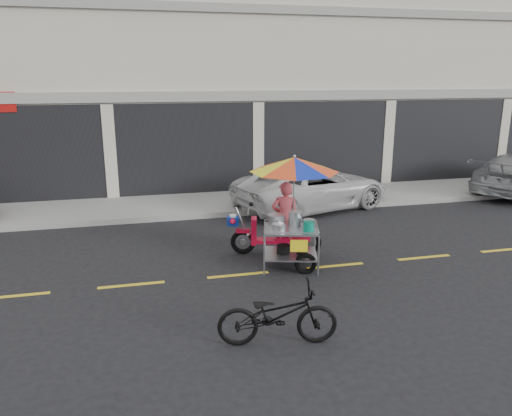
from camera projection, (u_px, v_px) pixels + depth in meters
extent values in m
plane|color=black|center=(335.00, 266.00, 10.05)|extent=(90.00, 90.00, 0.00)
cube|color=gray|center=(266.00, 198.00, 15.19)|extent=(45.00, 3.00, 0.15)
cube|color=beige|center=(233.00, 67.00, 18.86)|extent=(36.00, 8.00, 8.00)
cube|color=black|center=(258.00, 149.00, 15.75)|extent=(35.28, 0.06, 2.90)
cube|color=gray|center=(258.00, 96.00, 15.30)|extent=(36.00, 0.12, 0.30)
cube|color=gray|center=(258.00, 9.00, 14.65)|extent=(36.00, 0.12, 0.25)
cube|color=gold|center=(335.00, 266.00, 10.05)|extent=(42.00, 0.10, 0.01)
imported|color=silver|center=(312.00, 187.00, 14.20)|extent=(5.03, 3.46, 1.28)
imported|color=black|center=(277.00, 315.00, 7.05)|extent=(1.78, 0.87, 0.90)
torus|color=black|center=(243.00, 242.00, 10.68)|extent=(0.54, 0.24, 0.54)
torus|color=black|center=(309.00, 243.00, 10.63)|extent=(0.54, 0.24, 0.54)
cylinder|color=#9EA0A5|center=(243.00, 242.00, 10.68)|extent=(0.14, 0.09, 0.13)
cylinder|color=#9EA0A5|center=(309.00, 243.00, 10.63)|extent=(0.14, 0.09, 0.13)
cube|color=#BB0B29|center=(243.00, 231.00, 10.61)|extent=(0.32, 0.19, 0.08)
cylinder|color=#9EA0A5|center=(243.00, 224.00, 10.57)|extent=(0.34, 0.14, 0.76)
cube|color=#BB0B29|center=(254.00, 231.00, 10.60)|extent=(0.19, 0.34, 0.56)
cube|color=#BB0B29|center=(274.00, 241.00, 10.65)|extent=(0.80, 0.45, 0.08)
cube|color=#BB0B29|center=(294.00, 231.00, 10.58)|extent=(0.74, 0.42, 0.38)
cube|color=black|center=(289.00, 221.00, 10.52)|extent=(0.65, 0.38, 0.09)
cylinder|color=#9EA0A5|center=(248.00, 212.00, 10.50)|extent=(0.17, 0.51, 0.03)
sphere|color=black|center=(251.00, 204.00, 10.65)|extent=(0.09, 0.09, 0.09)
cylinder|color=white|center=(248.00, 234.00, 10.62)|extent=(0.14, 0.14, 0.05)
cube|color=navy|center=(233.00, 221.00, 10.56)|extent=(0.29, 0.26, 0.19)
cylinder|color=white|center=(233.00, 216.00, 10.53)|extent=(0.19, 0.19, 0.05)
cone|color=#BB0B29|center=(232.00, 222.00, 10.40)|extent=(0.22, 0.24, 0.17)
torus|color=black|center=(306.00, 264.00, 9.61)|extent=(0.44, 0.21, 0.43)
cylinder|color=#9EA0A5|center=(264.00, 256.00, 9.49)|extent=(0.04, 0.04, 0.80)
cylinder|color=#9EA0A5|center=(265.00, 241.00, 10.31)|extent=(0.04, 0.04, 0.80)
cylinder|color=#9EA0A5|center=(319.00, 256.00, 9.46)|extent=(0.04, 0.04, 0.80)
cylinder|color=#9EA0A5|center=(315.00, 242.00, 10.28)|extent=(0.04, 0.04, 0.80)
cube|color=#9EA0A5|center=(290.00, 254.00, 9.92)|extent=(1.22, 1.09, 0.03)
cube|color=#9EA0A5|center=(291.00, 229.00, 9.78)|extent=(1.22, 1.09, 0.04)
cylinder|color=#9EA0A5|center=(292.00, 233.00, 9.36)|extent=(1.00, 0.30, 0.02)
cylinder|color=#9EA0A5|center=(290.00, 220.00, 10.18)|extent=(1.00, 0.30, 0.02)
cylinder|color=#9EA0A5|center=(265.00, 226.00, 9.78)|extent=(0.25, 0.82, 0.02)
cylinder|color=#9EA0A5|center=(317.00, 227.00, 9.75)|extent=(0.25, 0.82, 0.02)
cylinder|color=#9EA0A5|center=(290.00, 247.00, 10.32)|extent=(0.22, 0.69, 0.04)
cylinder|color=#9EA0A5|center=(290.00, 225.00, 10.20)|extent=(0.22, 0.69, 0.04)
cube|color=yellow|center=(299.00, 246.00, 9.39)|extent=(0.32, 0.11, 0.24)
cylinder|color=#B7B7BC|center=(276.00, 220.00, 9.94)|extent=(0.42, 0.42, 0.20)
cylinder|color=#B7B7BC|center=(295.00, 219.00, 9.94)|extent=(0.33, 0.33, 0.27)
cylinder|color=#B7B7BC|center=(309.00, 224.00, 9.79)|extent=(0.28, 0.28, 0.15)
cylinder|color=#B7B7BC|center=(279.00, 228.00, 9.60)|extent=(0.32, 0.32, 0.12)
cylinder|color=#087A5F|center=(309.00, 227.00, 9.51)|extent=(0.25, 0.25, 0.21)
cylinder|color=black|center=(283.00, 249.00, 9.89)|extent=(0.32, 0.32, 0.17)
cylinder|color=black|center=(302.00, 250.00, 9.89)|extent=(0.28, 0.28, 0.15)
cylinder|color=#9EA0A5|center=(294.00, 193.00, 9.69)|extent=(0.03, 0.03, 1.41)
sphere|color=#9EA0A5|center=(294.00, 156.00, 9.50)|extent=(0.06, 0.06, 0.06)
imported|color=#B54048|center=(285.00, 218.00, 10.51)|extent=(0.66, 0.52, 1.59)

